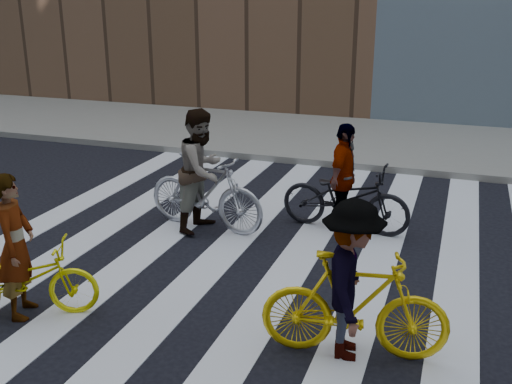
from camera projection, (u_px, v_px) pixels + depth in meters
The scene contains 11 objects.
ground at pixel (259, 258), 8.69m from camera, with size 100.00×100.00×0.00m, color black.
sidewalk_far at pixel (354, 140), 15.38m from camera, with size 100.00×5.00×0.15m, color gray.
zebra_crosswalk at pixel (259, 257), 8.69m from camera, with size 8.25×10.00×0.01m.
bike_yellow_left at pixel (23, 279), 7.03m from camera, with size 0.61×1.74×0.92m, color #FFFA0E.
bike_silver_mid at pixel (205, 192), 9.59m from camera, with size 0.59×2.08×1.25m, color #B5B6C0.
bike_yellow_right at pixel (355, 306), 6.18m from camera, with size 0.55×1.95×1.17m, color yellow.
bike_dark_rear at pixel (345, 197), 9.57m from camera, with size 0.73×2.09×1.10m, color black.
rider_left at pixel (15, 246), 6.92m from camera, with size 0.64×0.42×1.76m, color slate.
rider_mid at pixel (202, 170), 9.49m from camera, with size 0.96×0.75×1.97m, color slate.
rider_right at pixel (351, 281), 6.11m from camera, with size 1.12×0.64×1.73m, color slate.
rider_rear at pixel (343, 178), 9.48m from camera, with size 1.03×0.43×1.75m, color slate.
Camera 1 is at (2.61, -7.51, 3.65)m, focal length 42.00 mm.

